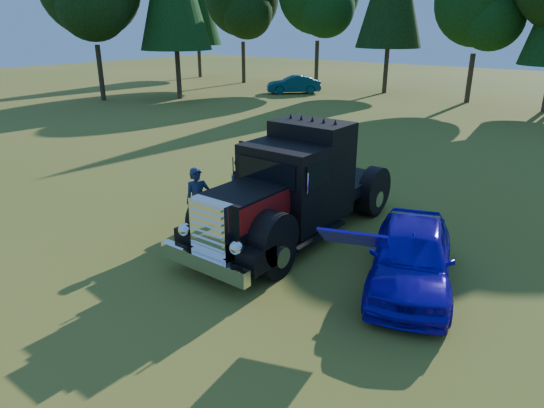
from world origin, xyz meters
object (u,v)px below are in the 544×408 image
(diamond_t_truck, at_px, (292,191))
(hotrod_coupe, at_px, (411,255))
(spectator_far, at_px, (241,185))
(spectator_near, at_px, (198,201))
(distant_teal_car, at_px, (294,85))

(diamond_t_truck, height_order, hotrod_coupe, diamond_t_truck)
(diamond_t_truck, height_order, spectator_far, diamond_t_truck)
(diamond_t_truck, xyz_separation_m, spectator_far, (-2.36, 0.66, -0.46))
(spectator_near, bearing_deg, spectator_far, 37.29)
(diamond_t_truck, bearing_deg, spectator_near, -147.74)
(hotrod_coupe, height_order, spectator_far, hotrod_coupe)
(spectator_near, bearing_deg, diamond_t_truck, -26.31)
(diamond_t_truck, height_order, spectator_near, diamond_t_truck)
(hotrod_coupe, relative_size, distant_teal_car, 1.06)
(spectator_near, distance_m, spectator_far, 2.03)
(spectator_near, height_order, spectator_far, spectator_near)
(hotrod_coupe, distance_m, distant_teal_car, 31.12)
(diamond_t_truck, relative_size, distant_teal_car, 1.66)
(spectator_far, xyz_separation_m, distant_teal_car, (-14.01, 22.65, -0.10))
(diamond_t_truck, relative_size, spectator_far, 4.40)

